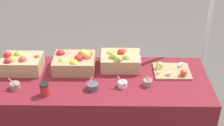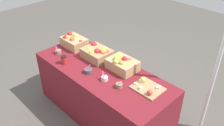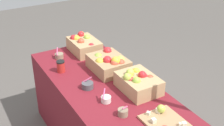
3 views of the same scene
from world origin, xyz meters
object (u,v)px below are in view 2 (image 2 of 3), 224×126
Objects in this scene: coffee_cup at (64,60)px; tent_pole at (217,65)px; apple_crate_middle at (98,53)px; apple_crate_left at (74,41)px; apple_crate_right at (122,64)px; cutting_board_front at (147,87)px; sample_bowl_mid at (105,78)px; sample_bowl_far at (88,71)px; sample_bowl_near at (119,85)px; sample_bowl_extra at (58,52)px.

tent_pole is (1.54, 0.97, 0.19)m from coffee_cup.
coffee_cup is (-0.21, -0.40, -0.03)m from apple_crate_middle.
apple_crate_right is at bearing 4.17° from apple_crate_left.
apple_crate_middle is 0.19× the size of tent_pole.
apple_crate_right is at bearing 169.91° from cutting_board_front.
apple_crate_left reaches higher than coffee_cup.
sample_bowl_mid is 0.91× the size of coffee_cup.
sample_bowl_far is (-0.25, -0.04, 0.00)m from sample_bowl_mid.
sample_bowl_near is 0.96× the size of sample_bowl_mid.
apple_crate_left reaches higher than sample_bowl_mid.
sample_bowl_far is 0.39m from coffee_cup.
sample_bowl_extra reaches higher than sample_bowl_near.
sample_bowl_extra is at bearing 162.07° from coffee_cup.
tent_pole reaches higher than coffee_cup.
apple_crate_right is 3.51× the size of sample_bowl_extra.
sample_bowl_near is at bearing -11.11° from apple_crate_left.
tent_pole reaches higher than apple_crate_left.
apple_crate_right is 0.47m from cutting_board_front.
apple_crate_middle reaches higher than sample_bowl_extra.
tent_pole is (1.82, 0.88, 0.22)m from sample_bowl_extra.
apple_crate_left is 0.96× the size of apple_crate_middle.
apple_crate_right is 0.96m from sample_bowl_extra.
cutting_board_front is at bearing 20.88° from sample_bowl_far.
cutting_board_front is at bearing -0.69° from apple_crate_left.
sample_bowl_far is 0.05× the size of tent_pole.
coffee_cup is (-0.63, -0.12, 0.03)m from sample_bowl_mid.
apple_crate_left is 0.73m from sample_bowl_far.
apple_crate_left is 0.47m from coffee_cup.
coffee_cup is (-0.62, -0.44, -0.02)m from apple_crate_right.
sample_bowl_far is at bearing -0.03° from sample_bowl_extra.
tent_pole is at bearing 37.03° from sample_bowl_far.
sample_bowl_far is (-0.70, -0.27, 0.01)m from cutting_board_front.
apple_crate_left is at bearing -162.03° from tent_pole.
coffee_cup is (-1.08, -0.35, 0.04)m from cutting_board_front.
sample_bowl_near is at bearing 6.46° from sample_bowl_mid.
apple_crate_middle is 0.69m from sample_bowl_near.
coffee_cup is at bearing -52.33° from apple_crate_left.
apple_crate_middle is 0.51m from sample_bowl_mid.
tent_pole reaches higher than cutting_board_front.
apple_crate_left reaches higher than sample_bowl_far.
cutting_board_front is (0.46, -0.08, -0.06)m from apple_crate_right.
apple_crate_right is 0.37m from sample_bowl_near.
coffee_cup reaches higher than sample_bowl_mid.
apple_crate_left is 3.60× the size of sample_bowl_mid.
sample_bowl_near is at bearing 3.10° from sample_bowl_extra.
apple_crate_left is at bearing 164.98° from sample_bowl_mid.
sample_bowl_extra reaches higher than sample_bowl_far.
apple_crate_right is at bearing 55.89° from sample_bowl_far.
apple_crate_left is at bearing 156.97° from sample_bowl_far.
cutting_board_front is 2.99× the size of coffee_cup.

